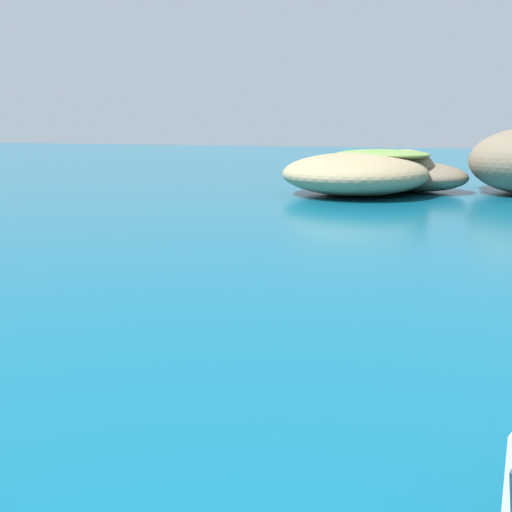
{
  "coord_description": "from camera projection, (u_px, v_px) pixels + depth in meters",
  "views": [
    {
      "loc": [
        9.96,
        -1.12,
        5.94
      ],
      "look_at": [
        -0.03,
        20.56,
        1.01
      ],
      "focal_mm": 43.28,
      "sensor_mm": 36.0,
      "label": 1
    }
  ],
  "objects": [
    {
      "name": "islet_small",
      "position": [
        372.0,
        174.0,
        57.73
      ],
      "size": [
        19.3,
        20.78,
        4.07
      ],
      "color": "#9E8966",
      "rests_on": "ground"
    }
  ]
}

